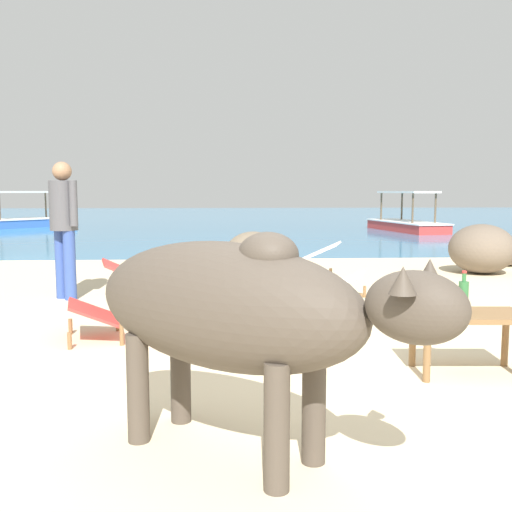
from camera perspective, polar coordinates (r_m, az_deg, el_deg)
sand_beach at (r=4.06m, az=4.97°, el=-12.30°), size 18.00×14.00×0.04m
water_surface at (r=25.84m, az=-2.04°, el=3.55°), size 60.00×36.00×0.03m
cow at (r=2.76m, az=-2.53°, el=-5.20°), size 1.77×1.53×1.10m
low_bench_table at (r=4.32m, az=20.31°, el=-6.23°), size 0.78×0.48×0.44m
bottle at (r=4.27m, az=19.83°, el=-3.74°), size 0.07×0.07×0.30m
deck_chair_near at (r=6.82m, az=7.55°, el=-1.15°), size 0.89×0.75×0.68m
deck_chair_far at (r=5.16m, az=-14.00°, el=-3.76°), size 0.87×0.70×0.68m
person_standing at (r=7.15m, az=-18.48°, el=3.45°), size 0.40×0.37×1.62m
shore_rock_large at (r=10.76m, az=23.29°, el=0.22°), size 0.93×0.77×0.42m
shore_rock_medium at (r=7.83m, az=-0.22°, el=-0.25°), size 1.07×1.27×0.73m
shore_rock_small at (r=9.61m, az=21.43°, el=0.66°), size 1.01×1.02×0.77m
boat_red at (r=19.38m, az=14.66°, el=3.22°), size 1.79×3.82×1.29m
boat_blue at (r=22.33m, az=-21.93°, el=3.37°), size 3.35×3.47×1.29m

